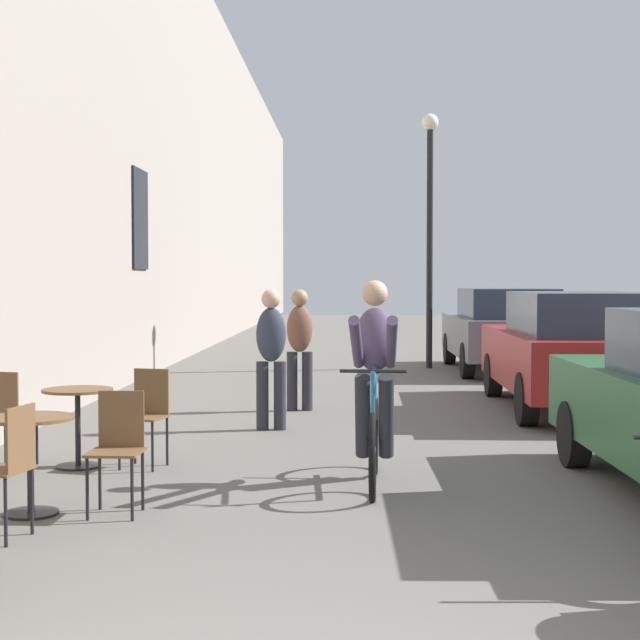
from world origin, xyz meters
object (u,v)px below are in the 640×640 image
(cafe_chair_far_toward_wall, at_px, (7,412))
(parked_car_second, at_px, (574,349))
(pedestrian_near, at_px, (271,351))
(cafe_chair_far_toward_street, at_px, (147,410))
(street_lamp, at_px, (430,207))
(pedestrian_mid, at_px, (300,343))
(cafe_table_mid, at_px, (30,444))
(cafe_table_far, at_px, (78,411))
(cafe_chair_mid_toward_street, at_px, (7,462))
(cyclist_on_bicycle, at_px, (374,387))
(parked_car_third, at_px, (503,328))
(cafe_chair_mid_toward_wall, at_px, (118,443))

(cafe_chair_far_toward_wall, bearing_deg, parked_car_second, 33.87)
(pedestrian_near, distance_m, parked_car_second, 4.17)
(pedestrian_near, bearing_deg, parked_car_second, 24.13)
(cafe_chair_far_toward_street, xyz_separation_m, street_lamp, (3.38, 9.97, 2.59))
(pedestrian_mid, bearing_deg, cafe_table_mid, -106.30)
(street_lamp, bearing_deg, cafe_chair_far_toward_wall, -114.56)
(cafe_table_far, relative_size, street_lamp, 0.15)
(cafe_chair_far_toward_street, height_order, parked_car_second, parked_car_second)
(cafe_chair_mid_toward_street, distance_m, pedestrian_mid, 6.56)
(cyclist_on_bicycle, bearing_deg, parked_car_second, 59.24)
(parked_car_third, bearing_deg, street_lamp, 153.13)
(parked_car_second, bearing_deg, pedestrian_near, -155.87)
(cyclist_on_bicycle, relative_size, pedestrian_near, 1.09)
(cafe_table_mid, relative_size, pedestrian_near, 0.45)
(cafe_chair_mid_toward_wall, height_order, cyclist_on_bicycle, cyclist_on_bicycle)
(cafe_chair_mid_toward_street, bearing_deg, pedestrian_mid, 76.00)
(parked_car_second, bearing_deg, cafe_chair_mid_toward_street, -128.76)
(cafe_table_mid, height_order, cafe_chair_far_toward_street, cafe_chair_far_toward_street)
(cafe_chair_mid_toward_street, bearing_deg, cafe_chair_far_toward_street, 81.33)
(cafe_table_far, bearing_deg, cafe_chair_far_toward_wall, -173.17)
(street_lamp, distance_m, parked_car_second, 6.65)
(cafe_table_mid, bearing_deg, cafe_chair_mid_toward_wall, 6.93)
(cafe_chair_far_toward_street, bearing_deg, parked_car_second, 39.19)
(pedestrian_mid, bearing_deg, cafe_chair_far_toward_wall, -121.61)
(cafe_chair_mid_toward_street, height_order, pedestrian_mid, pedestrian_mid)
(cafe_chair_far_toward_street, distance_m, parked_car_third, 10.43)
(cafe_table_far, xyz_separation_m, cafe_chair_far_toward_wall, (-0.62, -0.07, -0.00))
(cafe_chair_mid_toward_wall, relative_size, parked_car_second, 0.20)
(cyclist_on_bicycle, bearing_deg, pedestrian_near, 111.43)
(pedestrian_mid, xyz_separation_m, parked_car_third, (3.50, 5.48, -0.09))
(cyclist_on_bicycle, relative_size, parked_car_third, 0.40)
(pedestrian_mid, bearing_deg, cafe_chair_far_toward_street, -107.41)
(cafe_table_mid, relative_size, cafe_chair_mid_toward_wall, 0.81)
(pedestrian_near, bearing_deg, cafe_chair_mid_toward_wall, -101.37)
(cyclist_on_bicycle, height_order, street_lamp, street_lamp)
(cafe_chair_mid_toward_street, relative_size, parked_car_second, 0.20)
(cafe_chair_mid_toward_wall, relative_size, cafe_chair_far_toward_wall, 1.00)
(cafe_table_far, xyz_separation_m, street_lamp, (4.00, 10.05, 2.59))
(cafe_table_mid, height_order, street_lamp, street_lamp)
(cafe_table_mid, xyz_separation_m, cyclist_on_bicycle, (2.53, 1.21, 0.29))
(cafe_chair_mid_toward_wall, bearing_deg, cyclist_on_bicycle, 30.66)
(cafe_chair_mid_toward_street, distance_m, pedestrian_near, 4.92)
(cyclist_on_bicycle, bearing_deg, cafe_table_far, 168.02)
(pedestrian_near, bearing_deg, cyclist_on_bicycle, -68.57)
(cafe_chair_far_toward_street, bearing_deg, parked_car_third, 63.21)
(cafe_chair_far_toward_wall, bearing_deg, cyclist_on_bicycle, -8.51)
(cafe_table_mid, distance_m, cafe_chair_mid_toward_street, 0.69)
(parked_car_second, bearing_deg, cafe_chair_far_toward_wall, -146.13)
(cafe_table_far, height_order, pedestrian_near, pedestrian_near)
(cafe_table_far, distance_m, pedestrian_mid, 4.32)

